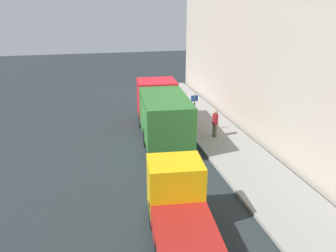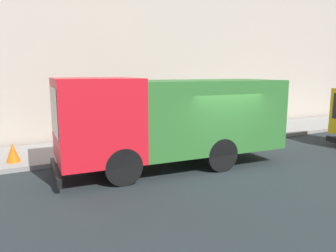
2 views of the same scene
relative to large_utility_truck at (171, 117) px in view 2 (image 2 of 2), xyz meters
name	(u,v)px [view 2 (image 2 of 2)]	position (x,y,z in m)	size (l,w,h in m)	color
ground	(226,171)	(-1.26, -1.35, -1.72)	(80.00, 80.00, 0.00)	#232A2C
sidewalk	(161,141)	(3.43, -1.35, -1.64)	(3.38, 30.00, 0.16)	gray
building_facade	(141,20)	(5.62, -1.35, 3.95)	(0.50, 30.00, 11.33)	#B7A999
large_utility_truck	(171,117)	(0.00, 0.00, 0.00)	(3.05, 7.81, 3.03)	red
pedestrian_walking	(135,129)	(2.14, 0.45, -0.71)	(0.40, 0.40, 1.60)	#514A40
pedestrian_standing	(160,122)	(3.05, -1.07, -0.68)	(0.35, 0.35, 1.67)	#4F5341
traffic_cone_orange	(13,152)	(2.55, 4.78, -1.23)	(0.46, 0.46, 0.66)	orange
street_sign_post	(151,112)	(1.99, -0.19, -0.08)	(0.44, 0.08, 2.49)	#4C5156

